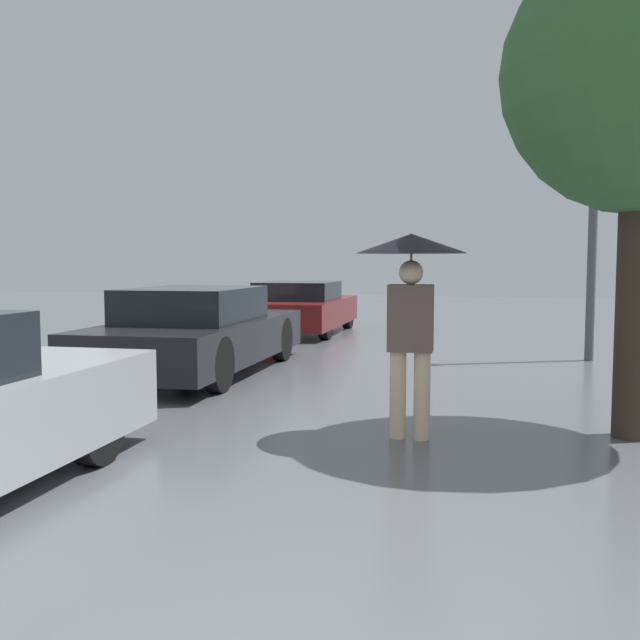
{
  "coord_description": "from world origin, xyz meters",
  "views": [
    {
      "loc": [
        0.46,
        -2.13,
        1.57
      ],
      "look_at": [
        -0.92,
        4.08,
        1.04
      ],
      "focal_mm": 40.0,
      "sensor_mm": 36.0,
      "label": 1
    }
  ],
  "objects_px": {
    "pedestrian": "(411,280)",
    "parked_car_middle": "(198,332)",
    "street_lamp": "(594,185)",
    "parked_car_farthest": "(300,308)"
  },
  "relations": [
    {
      "from": "pedestrian",
      "to": "parked_car_farthest",
      "type": "bearing_deg",
      "value": 110.04
    },
    {
      "from": "pedestrian",
      "to": "parked_car_middle",
      "type": "distance_m",
      "value": 4.55
    },
    {
      "from": "street_lamp",
      "to": "pedestrian",
      "type": "bearing_deg",
      "value": -112.38
    },
    {
      "from": "parked_car_middle",
      "to": "street_lamp",
      "type": "height_order",
      "value": "street_lamp"
    },
    {
      "from": "pedestrian",
      "to": "parked_car_farthest",
      "type": "xyz_separation_m",
      "value": [
        -3.22,
        8.82,
        -0.86
      ]
    },
    {
      "from": "parked_car_farthest",
      "to": "street_lamp",
      "type": "relative_size",
      "value": 0.81
    },
    {
      "from": "pedestrian",
      "to": "street_lamp",
      "type": "relative_size",
      "value": 0.36
    },
    {
      "from": "parked_car_middle",
      "to": "parked_car_farthest",
      "type": "relative_size",
      "value": 1.13
    },
    {
      "from": "parked_car_middle",
      "to": "parked_car_farthest",
      "type": "height_order",
      "value": "parked_car_middle"
    },
    {
      "from": "pedestrian",
      "to": "parked_car_middle",
      "type": "bearing_deg",
      "value": 136.43
    }
  ]
}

